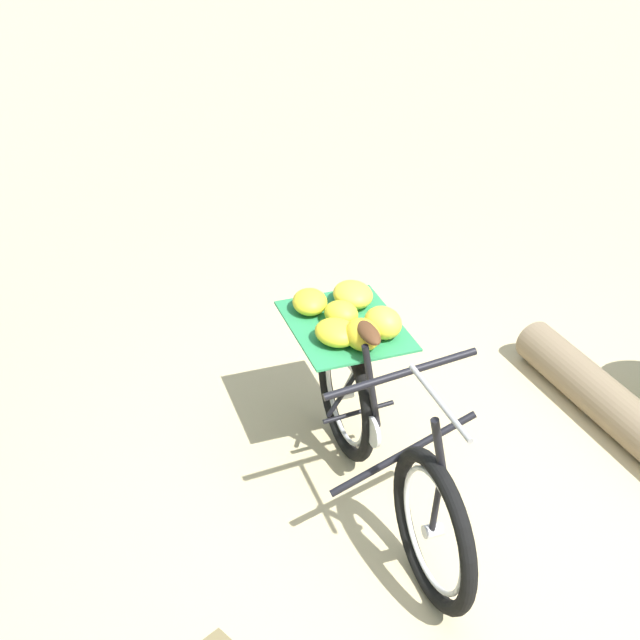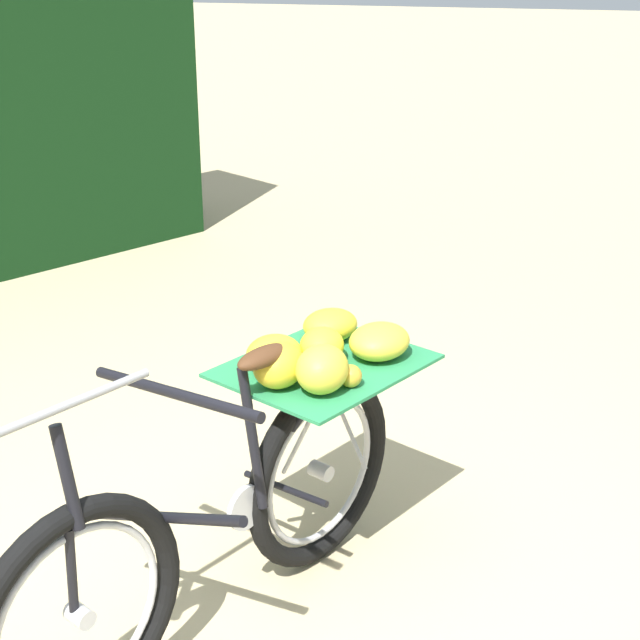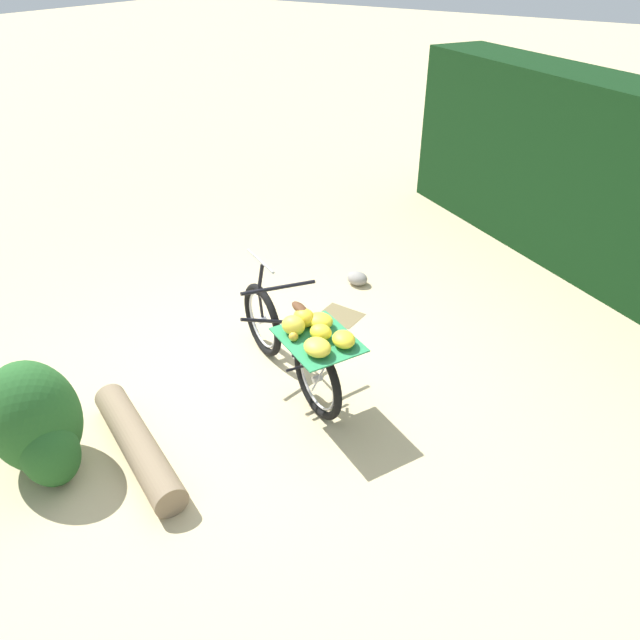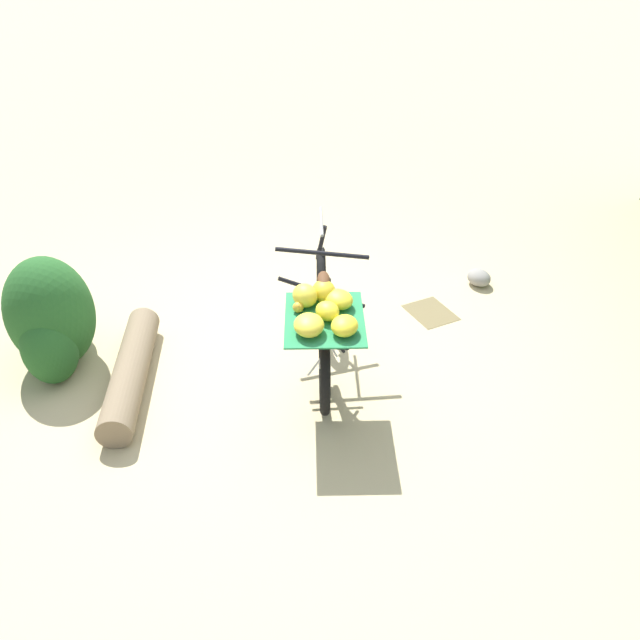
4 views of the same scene
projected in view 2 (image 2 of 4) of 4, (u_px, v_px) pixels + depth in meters
bicycle at (247, 476)px, 3.16m from camera, size 1.73×1.04×1.03m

